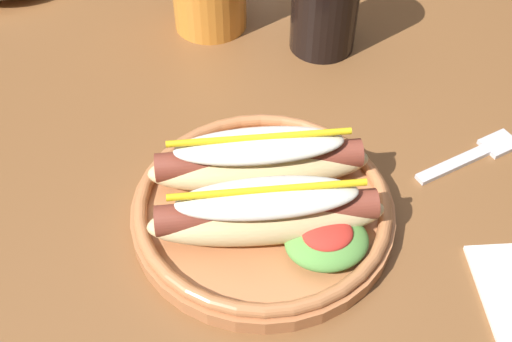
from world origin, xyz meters
TOP-DOWN VIEW (x-y plane):
  - dining_table at (0.00, 0.00)m, footprint 1.18×1.10m
  - hot_dog_plate at (0.07, -0.18)m, footprint 0.24×0.24m
  - fork at (0.29, -0.15)m, footprint 0.12×0.05m

SIDE VIEW (x-z plane):
  - dining_table at x=0.00m, z-range 0.28..1.02m
  - fork at x=0.29m, z-range 0.74..0.74m
  - hot_dog_plate at x=0.07m, z-range 0.73..0.80m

